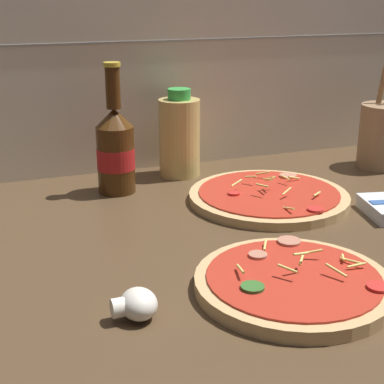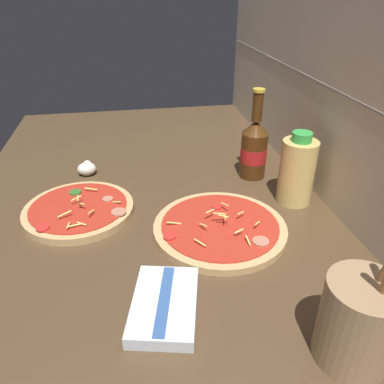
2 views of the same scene
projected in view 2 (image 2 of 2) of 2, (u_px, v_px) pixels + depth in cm
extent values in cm
cube|color=#4C3823|center=(146.00, 208.00, 95.65)|extent=(160.00, 90.00, 2.50)
cube|color=beige|center=(331.00, 87.00, 88.29)|extent=(160.00, 1.00, 60.00)
cube|color=gray|center=(329.00, 87.00, 88.21)|extent=(156.80, 0.16, 0.30)
cylinder|color=tan|center=(79.00, 210.00, 90.65)|extent=(26.30, 26.30, 1.85)
cylinder|color=#B22D1E|center=(78.00, 206.00, 90.12)|extent=(23.14, 23.14, 0.30)
cylinder|color=#336628|center=(75.00, 192.00, 95.45)|extent=(3.05, 3.05, 0.40)
cylinder|color=#B7755B|center=(119.00, 212.00, 87.31)|extent=(3.51, 3.51, 0.40)
cylinder|color=red|center=(43.00, 228.00, 81.84)|extent=(3.00, 3.00, 0.40)
cylinder|color=#B7755B|center=(108.00, 199.00, 92.57)|extent=(2.69, 2.69, 0.40)
cylinder|color=#EADB6B|center=(68.00, 225.00, 82.00)|extent=(2.70, 0.71, 0.64)
cylinder|color=#EADB6B|center=(81.00, 204.00, 88.05)|extent=(1.58, 1.72, 0.87)
cylinder|color=#EADB6B|center=(91.00, 189.00, 95.59)|extent=(1.00, 3.31, 0.84)
cylinder|color=#EADB6B|center=(76.00, 198.00, 90.32)|extent=(1.85, 2.51, 0.65)
cylinder|color=#EADB6B|center=(91.00, 212.00, 85.69)|extent=(2.48, 1.37, 0.92)
cylinder|color=#EADB6B|center=(75.00, 225.00, 82.07)|extent=(1.64, 3.29, 0.72)
cylinder|color=#EADB6B|center=(117.00, 202.00, 90.78)|extent=(1.57, 2.14, 0.91)
cylinder|color=#EADB6B|center=(78.00, 198.00, 87.72)|extent=(2.33, 0.49, 0.53)
cylinder|color=#EADB6B|center=(82.00, 224.00, 82.62)|extent=(1.47, 2.17, 0.56)
cylinder|color=#EADB6B|center=(64.00, 214.00, 85.01)|extent=(1.61, 3.16, 0.99)
cylinder|color=tan|center=(220.00, 228.00, 84.27)|extent=(29.97, 29.97, 1.64)
cylinder|color=#B22D1E|center=(220.00, 225.00, 83.79)|extent=(26.37, 26.37, 0.30)
cylinder|color=red|center=(217.00, 207.00, 89.56)|extent=(2.24, 2.24, 0.40)
cylinder|color=#B7755B|center=(261.00, 241.00, 77.87)|extent=(3.52, 3.52, 0.40)
cylinder|color=red|center=(170.00, 236.00, 79.43)|extent=(2.80, 2.80, 0.40)
cylinder|color=#EADB6B|center=(248.00, 240.00, 77.41)|extent=(2.71, 0.57, 1.02)
cylinder|color=#EADB6B|center=(241.00, 213.00, 84.85)|extent=(1.77, 2.10, 0.81)
cylinder|color=#EADB6B|center=(239.00, 231.00, 79.15)|extent=(1.04, 2.23, 0.71)
cylinder|color=#EADB6B|center=(200.00, 243.00, 76.80)|extent=(2.69, 2.14, 0.54)
cylinder|color=#EADB6B|center=(219.00, 214.00, 82.89)|extent=(0.58, 2.94, 1.01)
cylinder|color=#EADB6B|center=(225.00, 217.00, 82.20)|extent=(2.12, 0.73, 0.95)
cylinder|color=#EADB6B|center=(174.00, 223.00, 83.31)|extent=(0.53, 3.34, 1.24)
cylinder|color=#EADB6B|center=(225.00, 204.00, 88.06)|extent=(2.76, 1.34, 1.03)
cylinder|color=#EADB6B|center=(223.00, 216.00, 82.17)|extent=(0.44, 2.50, 1.16)
cylinder|color=#EADB6B|center=(203.00, 225.00, 81.29)|extent=(2.43, 1.37, 1.07)
cylinder|color=#EADB6B|center=(257.00, 223.00, 82.10)|extent=(2.33, 1.95, 1.03)
cylinder|color=#EADB6B|center=(210.00, 211.00, 84.49)|extent=(1.58, 2.37, 0.39)
cylinder|color=#47280F|center=(253.00, 155.00, 105.45)|extent=(7.31, 7.31, 13.02)
cone|color=#47280F|center=(256.00, 127.00, 101.36)|extent=(7.31, 7.31, 3.51)
cylinder|color=#47280F|center=(258.00, 107.00, 98.55)|extent=(2.78, 2.78, 7.81)
cylinder|color=gold|center=(259.00, 90.00, 96.42)|extent=(3.19, 3.19, 0.80)
cylinder|color=red|center=(253.00, 154.00, 105.32)|extent=(7.38, 7.38, 4.17)
cylinder|color=#D6B766|center=(297.00, 172.00, 92.51)|extent=(8.66, 8.66, 16.27)
cylinder|color=green|center=(302.00, 137.00, 87.94)|extent=(4.76, 4.76, 2.22)
cylinder|color=white|center=(87.00, 166.00, 110.09)|extent=(2.41, 2.41, 2.41)
ellipsoid|color=silver|center=(87.00, 169.00, 108.25)|extent=(4.55, 5.35, 3.74)
cylinder|color=#9E7A56|center=(358.00, 322.00, 53.41)|extent=(11.00, 11.00, 13.98)
cylinder|color=olive|center=(384.00, 291.00, 48.98)|extent=(3.44, 3.54, 16.90)
cylinder|color=olive|center=(381.00, 278.00, 50.71)|extent=(4.86, 2.71, 17.46)
cube|color=silver|center=(165.00, 305.00, 63.94)|extent=(18.86, 14.38, 2.40)
cube|color=#335693|center=(164.00, 299.00, 63.30)|extent=(16.03, 5.50, 0.16)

